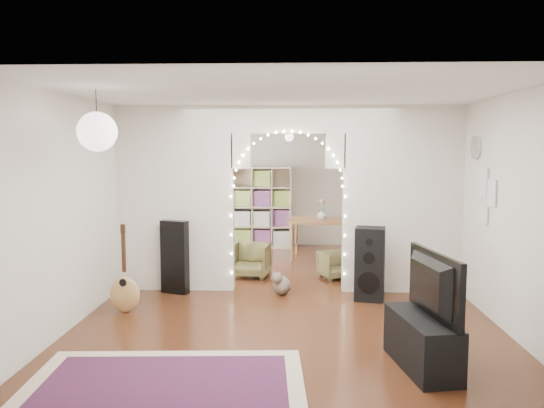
{
  "coord_description": "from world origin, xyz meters",
  "views": [
    {
      "loc": [
        0.07,
        -7.7,
        2.07
      ],
      "look_at": [
        -0.25,
        0.3,
        1.25
      ],
      "focal_mm": 35.0,
      "sensor_mm": 36.0,
      "label": 1
    }
  ],
  "objects_px": {
    "floor_speaker": "(370,264)",
    "media_console": "(422,342)",
    "dining_table": "(321,223)",
    "dining_chair_right": "(336,265)",
    "bookcase": "(252,207)",
    "acoustic_guitar": "(124,280)",
    "dining_chair_left": "(251,260)"
  },
  "relations": [
    {
      "from": "floor_speaker",
      "to": "dining_table",
      "type": "relative_size",
      "value": 0.78
    },
    {
      "from": "acoustic_guitar",
      "to": "floor_speaker",
      "type": "bearing_deg",
      "value": 30.18
    },
    {
      "from": "dining_table",
      "to": "floor_speaker",
      "type": "bearing_deg",
      "value": -71.61
    },
    {
      "from": "bookcase",
      "to": "dining_chair_right",
      "type": "relative_size",
      "value": 3.55
    },
    {
      "from": "bookcase",
      "to": "dining_table",
      "type": "height_order",
      "value": "bookcase"
    },
    {
      "from": "media_console",
      "to": "dining_table",
      "type": "xyz_separation_m",
      "value": [
        -0.69,
        5.05,
        0.43
      ]
    },
    {
      "from": "dining_table",
      "to": "dining_chair_left",
      "type": "bearing_deg",
      "value": -122.13
    },
    {
      "from": "dining_table",
      "to": "dining_chair_right",
      "type": "bearing_deg",
      "value": -76.53
    },
    {
      "from": "media_console",
      "to": "dining_table",
      "type": "bearing_deg",
      "value": 87.84
    },
    {
      "from": "acoustic_guitar",
      "to": "bookcase",
      "type": "height_order",
      "value": "bookcase"
    },
    {
      "from": "media_console",
      "to": "dining_table",
      "type": "relative_size",
      "value": 0.77
    },
    {
      "from": "media_console",
      "to": "dining_chair_right",
      "type": "bearing_deg",
      "value": 88.7
    },
    {
      "from": "acoustic_guitar",
      "to": "dining_chair_left",
      "type": "xyz_separation_m",
      "value": [
        1.45,
        1.98,
        -0.15
      ]
    },
    {
      "from": "bookcase",
      "to": "acoustic_guitar",
      "type": "bearing_deg",
      "value": -101.32
    },
    {
      "from": "floor_speaker",
      "to": "acoustic_guitar",
      "type": "bearing_deg",
      "value": -155.53
    },
    {
      "from": "dining_chair_left",
      "to": "dining_chair_right",
      "type": "bearing_deg",
      "value": 5.59
    },
    {
      "from": "acoustic_guitar",
      "to": "dining_chair_right",
      "type": "height_order",
      "value": "acoustic_guitar"
    },
    {
      "from": "floor_speaker",
      "to": "media_console",
      "type": "height_order",
      "value": "floor_speaker"
    },
    {
      "from": "floor_speaker",
      "to": "bookcase",
      "type": "distance_m",
      "value": 4.44
    },
    {
      "from": "dining_table",
      "to": "acoustic_guitar",
      "type": "bearing_deg",
      "value": -120.09
    },
    {
      "from": "acoustic_guitar",
      "to": "floor_speaker",
      "type": "relative_size",
      "value": 0.95
    },
    {
      "from": "dining_table",
      "to": "dining_chair_left",
      "type": "distance_m",
      "value": 1.96
    },
    {
      "from": "media_console",
      "to": "dining_chair_right",
      "type": "xyz_separation_m",
      "value": [
        -0.53,
        3.52,
        -0.03
      ]
    },
    {
      "from": "dining_table",
      "to": "dining_chair_right",
      "type": "height_order",
      "value": "dining_table"
    },
    {
      "from": "dining_chair_right",
      "to": "bookcase",
      "type": "bearing_deg",
      "value": 96.77
    },
    {
      "from": "media_console",
      "to": "acoustic_guitar",
      "type": "bearing_deg",
      "value": 144.67
    },
    {
      "from": "floor_speaker",
      "to": "media_console",
      "type": "relative_size",
      "value": 1.01
    },
    {
      "from": "bookcase",
      "to": "dining_chair_right",
      "type": "distance_m",
      "value": 3.24
    },
    {
      "from": "dining_table",
      "to": "dining_chair_right",
      "type": "xyz_separation_m",
      "value": [
        0.15,
        -1.53,
        -0.46
      ]
    },
    {
      "from": "dining_chair_left",
      "to": "dining_chair_right",
      "type": "relative_size",
      "value": 1.25
    },
    {
      "from": "acoustic_guitar",
      "to": "dining_chair_right",
      "type": "xyz_separation_m",
      "value": [
        2.83,
        1.92,
        -0.2
      ]
    },
    {
      "from": "acoustic_guitar",
      "to": "dining_table",
      "type": "height_order",
      "value": "acoustic_guitar"
    }
  ]
}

